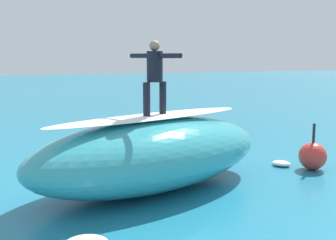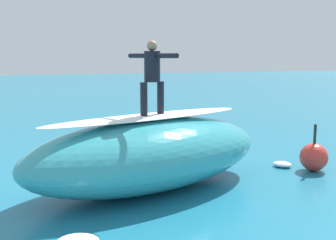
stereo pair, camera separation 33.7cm
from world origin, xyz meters
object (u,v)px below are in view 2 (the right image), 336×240
at_px(surfer_riding, 152,72).
at_px(surfboard_paddling, 179,150).
at_px(surfboard_riding, 152,117).
at_px(buoy_marker, 314,157).
at_px(surfer_paddling, 176,146).

xyz_separation_m(surfer_riding, surfboard_paddling, (-1.84, -3.16, -2.58)).
height_order(surfer_riding, surfboard_paddling, surfer_riding).
distance_m(surfboard_riding, buoy_marker, 4.55).
bearing_deg(surfer_paddling, surfboard_paddling, 0.00).
bearing_deg(surfer_riding, buoy_marker, 154.83).
distance_m(surfboard_riding, surfboard_paddling, 3.99).
height_order(surfboard_riding, surfboard_paddling, surfboard_riding).
height_order(surfboard_riding, surfer_riding, surfer_riding).
relative_size(surfboard_riding, surfboard_paddling, 1.13).
distance_m(surfboard_paddling, surfer_paddling, 0.21).
xyz_separation_m(surfer_paddling, buoy_marker, (-2.64, 3.17, 0.16)).
height_order(surfboard_riding, surfer_paddling, surfboard_riding).
bearing_deg(buoy_marker, surfer_paddling, -50.22).
xyz_separation_m(surfer_riding, buoy_marker, (-4.37, 0.07, -2.25)).
bearing_deg(surfboard_riding, surfer_riding, 155.74).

